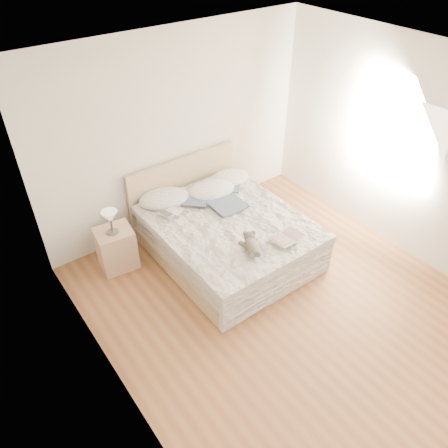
{
  "coord_description": "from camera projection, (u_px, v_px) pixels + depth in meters",
  "views": [
    {
      "loc": [
        -2.67,
        -2.39,
        3.9
      ],
      "look_at": [
        -0.12,
        1.05,
        0.62
      ],
      "focal_mm": 35.0,
      "sensor_mm": 36.0,
      "label": 1
    }
  ],
  "objects": [
    {
      "name": "pillow_middle",
      "position": [
        212.0,
        190.0,
        5.98
      ],
      "size": [
        0.73,
        0.58,
        0.19
      ],
      "primitive_type": "ellipsoid",
      "rotation": [
        0.0,
        0.0,
        -0.22
      ],
      "color": "white",
      "rests_on": "bed"
    },
    {
      "name": "wall_back",
      "position": [
        177.0,
        133.0,
        5.78
      ],
      "size": [
        4.0,
        0.02,
        2.7
      ],
      "primitive_type": "cube",
      "color": "silver",
      "rests_on": "ground"
    },
    {
      "name": "teddy_bear",
      "position": [
        251.0,
        250.0,
        4.97
      ],
      "size": [
        0.33,
        0.38,
        0.17
      ],
      "primitive_type": null,
      "rotation": [
        0.0,
        0.0,
        -0.43
      ],
      "color": "#5F564A",
      "rests_on": "bed"
    },
    {
      "name": "photo_book",
      "position": [
        171.0,
        212.0,
        5.58
      ],
      "size": [
        0.33,
        0.27,
        0.02
      ],
      "primitive_type": "cube",
      "rotation": [
        0.0,
        0.0,
        0.31
      ],
      "color": "silver",
      "rests_on": "bed"
    },
    {
      "name": "bed",
      "position": [
        225.0,
        234.0,
        5.74
      ],
      "size": [
        1.72,
        2.14,
        1.0
      ],
      "color": "tan",
      "rests_on": "floor"
    },
    {
      "name": "pillow_left",
      "position": [
        164.0,
        198.0,
        5.82
      ],
      "size": [
        0.78,
        0.65,
        0.2
      ],
      "primitive_type": "ellipsoid",
      "rotation": [
        0.0,
        0.0,
        -0.3
      ],
      "color": "white",
      "rests_on": "bed"
    },
    {
      "name": "childrens_book",
      "position": [
        287.0,
        238.0,
        5.17
      ],
      "size": [
        0.44,
        0.32,
        0.03
      ],
      "primitive_type": "cube",
      "rotation": [
        0.0,
        0.0,
        0.12
      ],
      "color": "beige",
      "rests_on": "bed"
    },
    {
      "name": "pillow_right",
      "position": [
        229.0,
        178.0,
        6.22
      ],
      "size": [
        0.63,
        0.48,
        0.18
      ],
      "primitive_type": "ellipsoid",
      "rotation": [
        0.0,
        0.0,
        -0.12
      ],
      "color": "white",
      "rests_on": "bed"
    },
    {
      "name": "nightstand",
      "position": [
        116.0,
        248.0,
        5.56
      ],
      "size": [
        0.5,
        0.45,
        0.56
      ],
      "primitive_type": "cube",
      "rotation": [
        0.0,
        0.0,
        -0.13
      ],
      "color": "tan",
      "rests_on": "floor"
    },
    {
      "name": "wall_left",
      "position": [
        111.0,
        303.0,
        3.4
      ],
      "size": [
        0.02,
        4.5,
        2.7
      ],
      "primitive_type": "cube",
      "color": "silver",
      "rests_on": "ground"
    },
    {
      "name": "ceiling",
      "position": [
        313.0,
        78.0,
        3.52
      ],
      "size": [
        4.0,
        4.5,
        0.0
      ],
      "primitive_type": "cube",
      "color": "white",
      "rests_on": "ground"
    },
    {
      "name": "floor",
      "position": [
        285.0,
        305.0,
        5.17
      ],
      "size": [
        4.0,
        4.5,
        0.0
      ],
      "primitive_type": "cube",
      "color": "brown",
      "rests_on": "ground"
    },
    {
      "name": "table_lamp",
      "position": [
        110.0,
        218.0,
        5.23
      ],
      "size": [
        0.25,
        0.25,
        0.32
      ],
      "color": "#494440",
      "rests_on": "nightstand"
    },
    {
      "name": "wall_right",
      "position": [
        416.0,
        155.0,
        5.29
      ],
      "size": [
        0.02,
        4.5,
        2.7
      ],
      "primitive_type": "cube",
      "color": "silver",
      "rests_on": "ground"
    },
    {
      "name": "blouse",
      "position": [
        223.0,
        201.0,
        5.79
      ],
      "size": [
        0.68,
        0.73,
        0.03
      ],
      "primitive_type": null,
      "rotation": [
        0.0,
        0.0,
        -0.02
      ],
      "color": "#384861",
      "rests_on": "bed"
    },
    {
      "name": "window",
      "position": [
        396.0,
        139.0,
        5.42
      ],
      "size": [
        0.02,
        1.3,
        1.1
      ],
      "primitive_type": "cube",
      "color": "white",
      "rests_on": "wall_right"
    }
  ]
}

